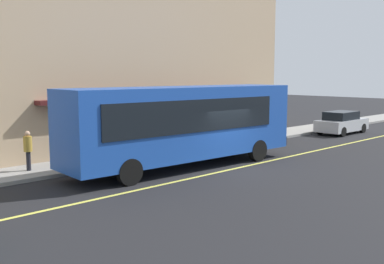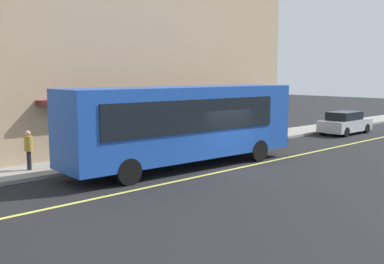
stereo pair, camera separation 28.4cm
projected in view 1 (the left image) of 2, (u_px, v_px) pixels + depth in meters
ground at (235, 169)px, 19.10m from camera, size 120.00×120.00×0.00m
sidewalk at (161, 152)px, 22.68m from camera, size 80.00×2.59×0.15m
lane_centre_stripe at (235, 169)px, 19.10m from camera, size 36.00×0.16×0.01m
storefront_building at (111, 33)px, 26.94m from camera, size 20.31×10.01×13.02m
bus at (185, 122)px, 19.15m from camera, size 11.24×3.07×3.50m
traffic_light at (258, 99)px, 27.00m from camera, size 0.30×0.52×3.20m
car_silver at (342, 123)px, 30.27m from camera, size 4.31×1.88×1.52m
pedestrian_by_curb at (161, 129)px, 23.31m from camera, size 0.34×0.34×1.68m
pedestrian_waiting at (28, 147)px, 17.94m from camera, size 0.34×0.34×1.62m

